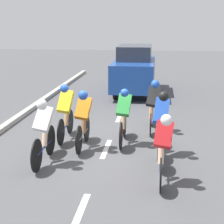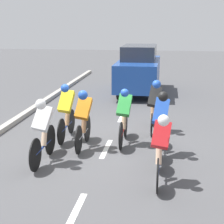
% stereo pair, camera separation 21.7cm
% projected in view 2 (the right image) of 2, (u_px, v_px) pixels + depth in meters
% --- Properties ---
extents(ground_plane, '(60.00, 60.00, 0.00)m').
position_uv_depth(ground_plane, '(109.00, 144.00, 9.68)').
color(ground_plane, '#4C4C4F').
extents(lane_stripe_near, '(0.12, 1.40, 0.01)m').
position_uv_depth(lane_stripe_near, '(75.00, 213.00, 6.23)').
color(lane_stripe_near, white).
rests_on(lane_stripe_near, ground).
extents(lane_stripe_mid, '(0.12, 1.40, 0.01)m').
position_uv_depth(lane_stripe_mid, '(106.00, 149.00, 9.30)').
color(lane_stripe_mid, white).
rests_on(lane_stripe_mid, ground).
extents(lane_stripe_far, '(0.12, 1.40, 0.01)m').
position_uv_depth(lane_stripe_far, '(122.00, 117.00, 12.37)').
color(lane_stripe_far, white).
rests_on(lane_stripe_far, ground).
extents(cyclist_yellow, '(0.39, 1.71, 1.55)m').
position_uv_depth(cyclist_yellow, '(66.00, 110.00, 9.82)').
color(cyclist_yellow, black).
rests_on(cyclist_yellow, ground).
extents(cyclist_green, '(0.38, 1.72, 1.50)m').
position_uv_depth(cyclist_green, '(124.00, 115.00, 9.47)').
color(cyclist_green, black).
rests_on(cyclist_green, ground).
extents(cyclist_black, '(0.42, 1.68, 1.53)m').
position_uv_depth(cyclist_black, '(154.00, 104.00, 10.53)').
color(cyclist_black, black).
rests_on(cyclist_black, ground).
extents(cyclist_blue, '(0.41, 1.65, 1.58)m').
position_uv_depth(cyclist_blue, '(160.00, 121.00, 8.71)').
color(cyclist_blue, black).
rests_on(cyclist_blue, ground).
extents(cyclist_red, '(0.39, 1.65, 1.45)m').
position_uv_depth(cyclist_red, '(160.00, 146.00, 7.19)').
color(cyclist_red, black).
rests_on(cyclist_red, ground).
extents(cyclist_orange, '(0.40, 1.69, 1.52)m').
position_uv_depth(cyclist_orange, '(83.00, 117.00, 9.15)').
color(cyclist_orange, black).
rests_on(cyclist_orange, ground).
extents(cyclist_white, '(0.42, 1.75, 1.52)m').
position_uv_depth(cyclist_white, '(43.00, 129.00, 8.17)').
color(cyclist_white, black).
rests_on(cyclist_white, ground).
extents(support_car, '(1.70, 4.44, 2.04)m').
position_uv_depth(support_car, '(139.00, 69.00, 16.14)').
color(support_car, black).
rests_on(support_car, ground).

